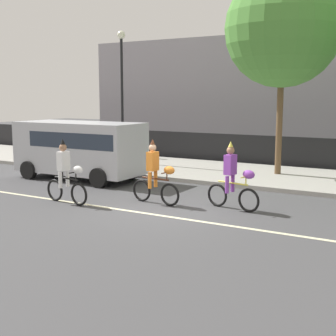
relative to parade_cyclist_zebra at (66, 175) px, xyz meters
The scene contains 12 objects.
ground_plane 3.07m from the parade_cyclist_zebra, 12.69° to the left, with size 80.00×80.00×0.00m, color #424244.
road_centre_line 3.00m from the parade_cyclist_zebra, ahead, with size 36.00×0.14×0.01m, color beige.
sidewalk_curb 7.75m from the parade_cyclist_zebra, 68.04° to the left, with size 60.00×5.00×0.15m, color #9E9B93.
fence_line 10.45m from the parade_cyclist_zebra, 74.00° to the left, with size 40.00×0.08×1.40m, color black.
building_backdrop 19.16m from the parade_cyclist_zebra, 78.89° to the left, with size 28.00×8.00×6.53m, color #99939E.
parade_cyclist_zebra is the anchor object (origin of this frame).
parade_cyclist_orange 2.64m from the parade_cyclist_zebra, 28.99° to the left, with size 1.72×0.50×1.92m.
parade_cyclist_purple 4.88m from the parade_cyclist_zebra, 21.29° to the left, with size 1.70×0.54×1.92m.
parked_van_silver 4.09m from the parade_cyclist_zebra, 124.52° to the left, with size 5.00×2.22×2.18m.
street_lamp_post 8.40m from the parade_cyclist_zebra, 113.37° to the left, with size 0.36×0.36×5.86m.
street_tree_far_corner 9.78m from the parade_cyclist_zebra, 61.59° to the left, with size 4.36×4.36×7.66m.
pedestrian_onlooker 9.48m from the parade_cyclist_zebra, 110.32° to the left, with size 0.32×0.20×1.62m.
Camera 1 is at (6.53, -10.88, 3.16)m, focal length 50.00 mm.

